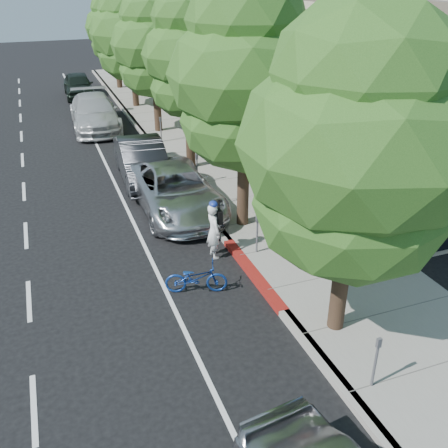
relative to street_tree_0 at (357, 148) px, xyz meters
name	(u,v)px	position (x,y,z in m)	size (l,w,h in m)	color
ground	(267,294)	(-0.90, 2.00, -4.74)	(120.00, 120.00, 0.00)	black
sidewalk	(237,179)	(1.40, 10.00, -4.66)	(4.60, 56.00, 0.15)	gray
curb	(185,187)	(-0.90, 10.00, -4.66)	(0.30, 56.00, 0.15)	#9E998E
curb_red_segment	(253,273)	(-0.90, 3.00, -4.66)	(0.32, 4.00, 0.15)	maroon
storefront_building	(287,53)	(8.70, 20.00, -1.24)	(10.00, 36.00, 7.00)	beige
street_tree_0	(357,148)	(0.00, 0.00, 0.00)	(5.08, 5.08, 7.79)	black
street_tree_1	(245,78)	(0.00, 6.00, 0.35)	(4.80, 4.80, 8.17)	black
street_tree_2	(188,57)	(0.00, 12.00, 0.11)	(3.78, 3.78, 7.55)	black
street_tree_3	(154,46)	(0.00, 18.00, -0.18)	(4.39, 4.39, 7.35)	black
street_tree_4	(131,34)	(0.00, 24.00, -0.25)	(5.01, 5.01, 7.43)	black
street_tree_5	(114,28)	(0.00, 30.00, -0.47)	(4.14, 4.14, 6.89)	black
cyclist	(214,231)	(-1.60, 4.46, -3.85)	(0.65, 0.43, 1.78)	white
bicycle	(196,278)	(-2.70, 2.81, -4.28)	(0.60, 1.72, 0.90)	#163C98
silver_suv	(175,190)	(-1.80, 8.10, -3.93)	(2.69, 5.83, 1.62)	silver
dark_sedan	(142,161)	(-2.28, 11.48, -3.88)	(1.81, 5.18, 1.71)	black
white_pickup	(94,112)	(-3.10, 20.17, -3.85)	(2.50, 6.14, 1.78)	#BCBCBC
dark_suv_far	(78,85)	(-3.10, 28.49, -3.93)	(1.91, 4.74, 1.62)	black
pedestrian	(281,170)	(2.49, 8.12, -3.73)	(0.83, 0.65, 1.71)	black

